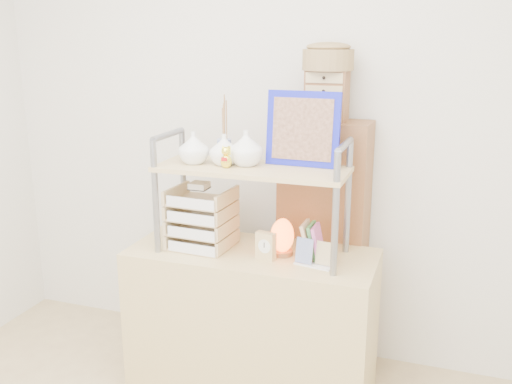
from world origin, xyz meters
TOP-DOWN VIEW (x-y plane):
  - room_shell at (0.00, 0.39)m, footprint 3.42×3.41m
  - desk at (0.00, 1.20)m, footprint 1.20×0.50m
  - cabinet at (0.27, 1.57)m, footprint 0.46×0.25m
  - hutch at (-0.03, 1.21)m, footprint 0.90×0.34m
  - letter_tray at (-0.26, 1.17)m, footprint 0.29×0.27m
  - salt_lamp at (0.15, 1.21)m, footprint 0.12×0.11m
  - desk_clock at (0.09, 1.13)m, footprint 0.10×0.06m
  - postcard_stand at (0.32, 1.12)m, footprint 0.18×0.08m
  - drawer_chest at (0.27, 1.55)m, footprint 0.20×0.16m
  - woven_basket at (0.27, 1.55)m, footprint 0.25×0.25m

SIDE VIEW (x-z plane):
  - desk at x=0.00m, z-range 0.00..0.75m
  - cabinet at x=0.27m, z-range 0.00..1.35m
  - postcard_stand at x=0.32m, z-range 0.72..0.85m
  - desk_clock at x=0.09m, z-range 0.75..0.88m
  - salt_lamp at x=0.15m, z-range 0.75..0.93m
  - letter_tray at x=-0.26m, z-range 0.72..1.05m
  - hutch at x=-0.03m, z-range 0.81..1.58m
  - drawer_chest at x=0.27m, z-range 1.35..1.60m
  - woven_basket at x=0.27m, z-range 1.60..1.70m
  - room_shell at x=0.00m, z-range 0.39..3.00m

